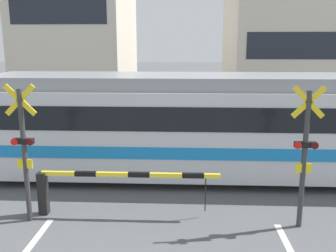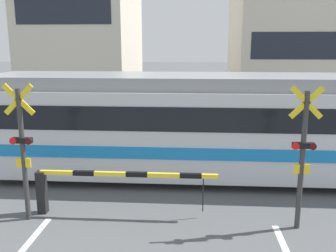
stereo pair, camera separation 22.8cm
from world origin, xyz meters
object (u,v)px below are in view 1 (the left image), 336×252
crossing_barrier_near (92,183)px  crossing_barrier_far (216,130)px  crossing_signal_left (24,148)px  crossing_signal_right (305,151)px  commuter_train (289,124)px  pedestrian (159,114)px

crossing_barrier_near → crossing_barrier_far: (3.23, 5.50, 0.00)m
crossing_barrier_near → crossing_barrier_far: bearing=59.6°
crossing_signal_left → crossing_signal_right: 5.93m
commuter_train → pedestrian: size_ratio=11.00×
crossing_barrier_near → crossing_signal_left: (-1.35, -0.35, 0.92)m
crossing_barrier_near → crossing_signal_right: crossing_signal_right is taller
crossing_signal_right → crossing_barrier_far: bearing=103.0°
commuter_train → crossing_signal_right: size_ratio=5.71×
commuter_train → crossing_barrier_far: commuter_train is taller
crossing_barrier_near → crossing_barrier_far: size_ratio=1.00×
commuter_train → crossing_signal_right: 3.20m
crossing_barrier_far → crossing_signal_left: (-4.58, -5.85, 0.92)m
crossing_barrier_near → crossing_signal_left: bearing=-165.7°
crossing_barrier_far → crossing_barrier_near: bearing=-120.4°
crossing_barrier_near → crossing_barrier_far: same height
crossing_barrier_far → crossing_signal_left: size_ratio=1.35×
commuter_train → crossing_barrier_far: 3.39m
crossing_signal_right → pedestrian: 8.96m
crossing_signal_right → pedestrian: (-3.60, 8.17, -0.78)m
crossing_signal_right → pedestrian: bearing=113.8°
crossing_signal_left → crossing_signal_right: (5.93, 0.00, 0.00)m
commuter_train → crossing_barrier_near: size_ratio=4.22×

